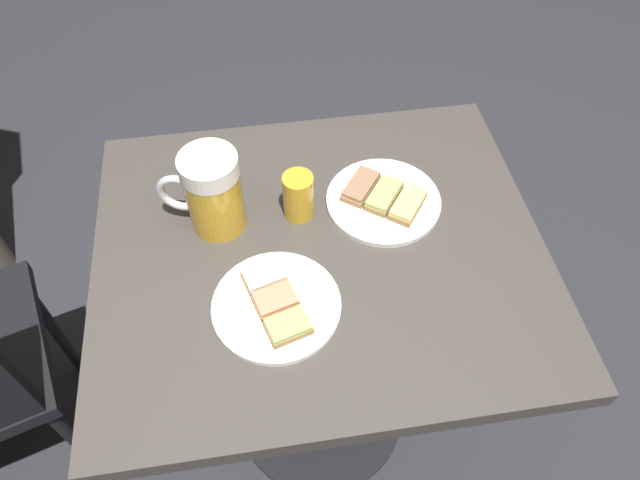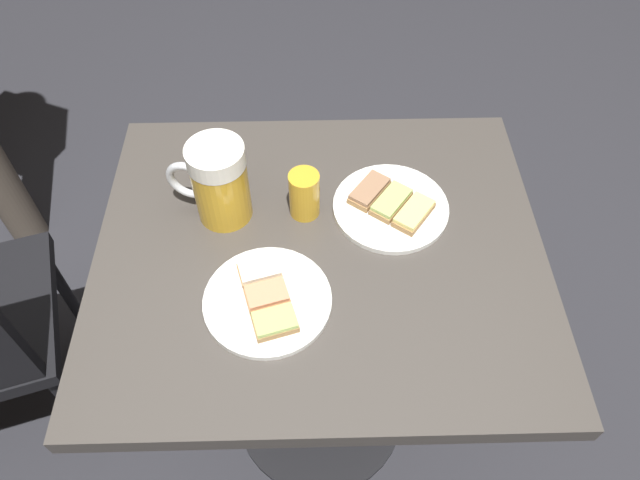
{
  "view_description": "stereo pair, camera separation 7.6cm",
  "coord_description": "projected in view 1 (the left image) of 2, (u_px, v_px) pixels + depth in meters",
  "views": [
    {
      "loc": [
        0.09,
        0.59,
        1.52
      ],
      "look_at": [
        0.0,
        0.0,
        0.75
      ],
      "focal_mm": 32.57,
      "sensor_mm": 36.0,
      "label": 1
    },
    {
      "loc": [
        0.01,
        0.6,
        1.52
      ],
      "look_at": [
        0.0,
        0.0,
        0.75
      ],
      "focal_mm": 32.57,
      "sensor_mm": 36.0,
      "label": 2
    }
  ],
  "objects": [
    {
      "name": "ground_plane",
      "position": [
        320.0,
        409.0,
        1.57
      ],
      "size": [
        6.0,
        6.0,
        0.0
      ],
      "primitive_type": "plane",
      "color": "#28282D"
    },
    {
      "name": "cafe_table",
      "position": [
        320.0,
        299.0,
        1.12
      ],
      "size": [
        0.77,
        0.66,
        0.73
      ],
      "color": "black",
      "rests_on": "ground_plane"
    },
    {
      "name": "plate_near",
      "position": [
        276.0,
        304.0,
        0.91
      ],
      "size": [
        0.21,
        0.21,
        0.03
      ],
      "color": "white",
      "rests_on": "cafe_table"
    },
    {
      "name": "plate_far",
      "position": [
        384.0,
        199.0,
        1.05
      ],
      "size": [
        0.21,
        0.21,
        0.03
      ],
      "color": "white",
      "rests_on": "cafe_table"
    },
    {
      "name": "beer_mug",
      "position": [
        212.0,
        192.0,
        0.97
      ],
      "size": [
        0.15,
        0.1,
        0.16
      ],
      "color": "gold",
      "rests_on": "cafe_table"
    },
    {
      "name": "beer_glass_small",
      "position": [
        298.0,
        196.0,
        1.0
      ],
      "size": [
        0.05,
        0.05,
        0.09
      ],
      "primitive_type": "cylinder",
      "color": "gold",
      "rests_on": "cafe_table"
    }
  ]
}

